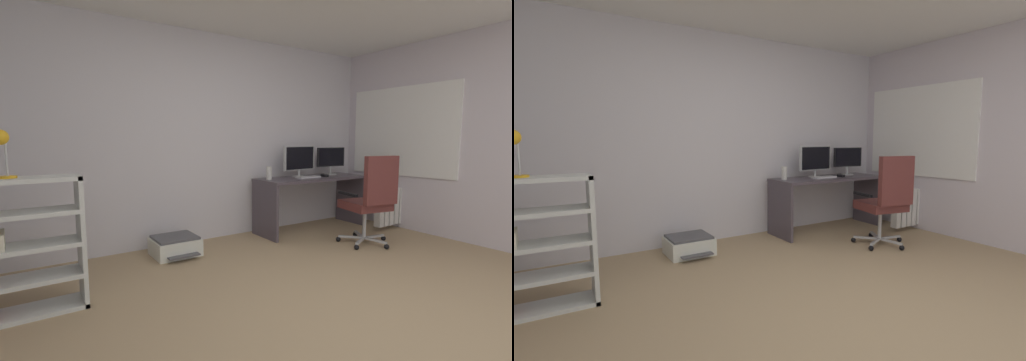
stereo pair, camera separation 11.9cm
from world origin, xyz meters
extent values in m
cube|color=tan|center=(0.00, 0.00, -0.01)|extent=(5.14, 4.84, 0.02)
cube|color=silver|center=(0.00, 2.47, 1.26)|extent=(5.14, 0.10, 2.52)
cube|color=white|center=(2.56, 1.47, 1.36)|extent=(0.01, 1.53, 1.14)
cube|color=white|center=(2.56, 1.47, 1.36)|extent=(0.02, 1.61, 1.22)
cube|color=#4B434D|center=(1.45, 2.06, 0.72)|extent=(1.61, 0.57, 0.04)
cube|color=#4B434D|center=(0.66, 2.06, 0.35)|extent=(0.04, 0.54, 0.70)
cube|color=#4B434D|center=(2.23, 2.06, 0.35)|extent=(0.04, 0.54, 0.70)
cylinder|color=#B2B5B7|center=(1.30, 2.16, 0.74)|extent=(0.18, 0.18, 0.01)
cylinder|color=#B2B5B7|center=(1.30, 2.16, 0.79)|extent=(0.03, 0.03, 0.09)
cube|color=#B7BABC|center=(1.30, 2.16, 0.99)|extent=(0.56, 0.09, 0.33)
cube|color=black|center=(1.30, 2.14, 0.99)|extent=(0.51, 0.05, 0.30)
cylinder|color=#B2B5B7|center=(1.90, 2.16, 0.74)|extent=(0.18, 0.18, 0.01)
cylinder|color=#B2B5B7|center=(1.90, 2.16, 0.81)|extent=(0.03, 0.03, 0.12)
cube|color=black|center=(1.90, 2.16, 0.99)|extent=(0.46, 0.11, 0.27)
cube|color=black|center=(1.90, 2.14, 0.99)|extent=(0.42, 0.07, 0.25)
cube|color=silver|center=(1.33, 2.00, 0.74)|extent=(0.34, 0.13, 0.02)
cube|color=black|center=(1.61, 1.98, 0.75)|extent=(0.06, 0.10, 0.03)
cylinder|color=silver|center=(0.76, 2.11, 0.82)|extent=(0.07, 0.07, 0.17)
cube|color=#B7BABC|center=(1.66, 1.17, 0.07)|extent=(0.30, 0.09, 0.02)
sphere|color=black|center=(1.81, 1.14, 0.03)|extent=(0.06, 0.06, 0.06)
cube|color=#B7BABC|center=(1.59, 1.33, 0.07)|extent=(0.18, 0.28, 0.02)
sphere|color=black|center=(1.66, 1.46, 0.03)|extent=(0.06, 0.06, 0.06)
cube|color=#B7BABC|center=(1.41, 1.31, 0.07)|extent=(0.23, 0.24, 0.02)
sphere|color=black|center=(1.31, 1.42, 0.03)|extent=(0.06, 0.06, 0.06)
cube|color=#B7BABC|center=(1.38, 1.13, 0.07)|extent=(0.29, 0.15, 0.02)
sphere|color=black|center=(1.24, 1.07, 0.03)|extent=(0.06, 0.06, 0.06)
cube|color=#B7BABC|center=(1.53, 1.05, 0.07)|extent=(0.07, 0.30, 0.02)
sphere|color=black|center=(1.55, 0.90, 0.03)|extent=(0.06, 0.06, 0.06)
cylinder|color=#B7BABC|center=(1.51, 1.19, 0.25)|extent=(0.04, 0.04, 0.35)
cube|color=brown|center=(1.51, 1.19, 0.47)|extent=(0.55, 0.54, 0.10)
cube|color=brown|center=(1.46, 0.94, 0.79)|extent=(0.43, 0.15, 0.55)
cube|color=black|center=(1.27, 1.24, 0.62)|extent=(0.10, 0.32, 0.03)
cube|color=black|center=(1.76, 1.15, 0.62)|extent=(0.10, 0.32, 0.03)
cube|color=silver|center=(-1.54, 1.36, 0.50)|extent=(0.03, 0.28, 0.99)
cube|color=silver|center=(-1.98, 1.36, 0.98)|extent=(0.92, 0.28, 0.03)
cube|color=silver|center=(-1.98, 1.36, 0.02)|extent=(0.92, 0.28, 0.03)
cube|color=silver|center=(-1.98, 1.36, 0.26)|extent=(0.85, 0.28, 0.03)
cube|color=silver|center=(-1.98, 1.36, 0.50)|extent=(0.85, 0.28, 0.03)
cube|color=silver|center=(-1.98, 1.36, 0.74)|extent=(0.85, 0.28, 0.03)
cylinder|color=gold|center=(-1.97, 1.36, 1.00)|extent=(0.11, 0.11, 0.02)
cylinder|color=silver|center=(-1.97, 1.36, 1.13)|extent=(0.01, 0.01, 0.23)
cube|color=silver|center=(-0.54, 2.05, 0.09)|extent=(0.48, 0.42, 0.18)
cube|color=#4C4C51|center=(-0.54, 2.05, 0.20)|extent=(0.44, 0.38, 0.02)
cube|color=#4C4C51|center=(-0.54, 1.80, 0.05)|extent=(0.33, 0.10, 0.01)
cube|color=white|center=(2.15, 1.47, 0.31)|extent=(0.08, 0.10, 0.51)
cube|color=white|center=(2.25, 1.47, 0.31)|extent=(0.08, 0.10, 0.51)
cube|color=white|center=(2.36, 1.47, 0.31)|extent=(0.08, 0.10, 0.51)
cube|color=white|center=(2.47, 1.47, 0.31)|extent=(0.08, 0.10, 0.51)
cube|color=white|center=(2.58, 1.47, 0.31)|extent=(0.08, 0.10, 0.51)
cube|color=white|center=(2.68, 1.47, 0.31)|extent=(0.08, 0.10, 0.51)
cube|color=white|center=(2.79, 1.47, 0.31)|extent=(0.08, 0.10, 0.51)
camera|label=1|loc=(-1.91, -1.60, 1.27)|focal=25.22mm
camera|label=2|loc=(-1.81, -1.66, 1.27)|focal=25.22mm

